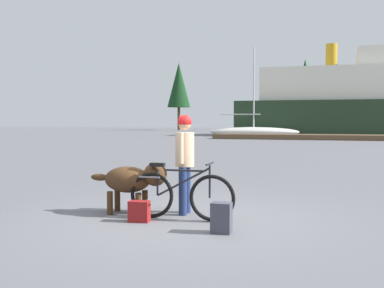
{
  "coord_description": "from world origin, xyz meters",
  "views": [
    {
      "loc": [
        2.16,
        -6.82,
        1.6
      ],
      "look_at": [
        0.03,
        0.55,
        1.18
      ],
      "focal_mm": 41.94,
      "sensor_mm": 36.0,
      "label": 1
    }
  ],
  "objects_px": {
    "handbag_pannier": "(139,211)",
    "sailboat_moored": "(254,131)",
    "ferry_boat": "(362,103)",
    "backpack": "(221,218)",
    "bicycle": "(181,195)",
    "person_cyclist": "(185,155)",
    "dog": "(133,180)"
  },
  "relations": [
    {
      "from": "ferry_boat",
      "to": "bicycle",
      "type": "bearing_deg",
      "value": -98.44
    },
    {
      "from": "backpack",
      "to": "sailboat_moored",
      "type": "height_order",
      "value": "sailboat_moored"
    },
    {
      "from": "sailboat_moored",
      "to": "dog",
      "type": "bearing_deg",
      "value": -84.92
    },
    {
      "from": "dog",
      "to": "backpack",
      "type": "distance_m",
      "value": 1.93
    },
    {
      "from": "handbag_pannier",
      "to": "dog",
      "type": "bearing_deg",
      "value": 122.52
    },
    {
      "from": "backpack",
      "to": "sailboat_moored",
      "type": "bearing_deg",
      "value": 97.64
    },
    {
      "from": "bicycle",
      "to": "sailboat_moored",
      "type": "distance_m",
      "value": 35.62
    },
    {
      "from": "bicycle",
      "to": "person_cyclist",
      "type": "bearing_deg",
      "value": 98.47
    },
    {
      "from": "person_cyclist",
      "to": "dog",
      "type": "height_order",
      "value": "person_cyclist"
    },
    {
      "from": "person_cyclist",
      "to": "backpack",
      "type": "height_order",
      "value": "person_cyclist"
    },
    {
      "from": "handbag_pannier",
      "to": "ferry_boat",
      "type": "xyz_separation_m",
      "value": [
        6.48,
        40.14,
        3.04
      ]
    },
    {
      "from": "bicycle",
      "to": "handbag_pannier",
      "type": "relative_size",
      "value": 5.35
    },
    {
      "from": "person_cyclist",
      "to": "handbag_pannier",
      "type": "height_order",
      "value": "person_cyclist"
    },
    {
      "from": "person_cyclist",
      "to": "ferry_boat",
      "type": "relative_size",
      "value": 0.07
    },
    {
      "from": "dog",
      "to": "sailboat_moored",
      "type": "distance_m",
      "value": 35.35
    },
    {
      "from": "backpack",
      "to": "sailboat_moored",
      "type": "xyz_separation_m",
      "value": [
        -4.83,
        36.04,
        0.27
      ]
    },
    {
      "from": "person_cyclist",
      "to": "backpack",
      "type": "bearing_deg",
      "value": -51.17
    },
    {
      "from": "bicycle",
      "to": "backpack",
      "type": "height_order",
      "value": "bicycle"
    },
    {
      "from": "bicycle",
      "to": "ferry_boat",
      "type": "bearing_deg",
      "value": 81.56
    },
    {
      "from": "dog",
      "to": "ferry_boat",
      "type": "relative_size",
      "value": 0.06
    },
    {
      "from": "handbag_pannier",
      "to": "sailboat_moored",
      "type": "xyz_separation_m",
      "value": [
        -3.45,
        35.72,
        0.32
      ]
    },
    {
      "from": "person_cyclist",
      "to": "dog",
      "type": "relative_size",
      "value": 1.21
    },
    {
      "from": "bicycle",
      "to": "sailboat_moored",
      "type": "height_order",
      "value": "sailboat_moored"
    },
    {
      "from": "ferry_boat",
      "to": "backpack",
      "type": "bearing_deg",
      "value": -97.18
    },
    {
      "from": "dog",
      "to": "sailboat_moored",
      "type": "xyz_separation_m",
      "value": [
        -3.13,
        35.21,
        -0.1
      ]
    },
    {
      "from": "bicycle",
      "to": "person_cyclist",
      "type": "height_order",
      "value": "person_cyclist"
    },
    {
      "from": "backpack",
      "to": "ferry_boat",
      "type": "bearing_deg",
      "value": 82.82
    },
    {
      "from": "sailboat_moored",
      "to": "handbag_pannier",
      "type": "bearing_deg",
      "value": -84.48
    },
    {
      "from": "dog",
      "to": "sailboat_moored",
      "type": "relative_size",
      "value": 0.16
    },
    {
      "from": "bicycle",
      "to": "handbag_pannier",
      "type": "height_order",
      "value": "bicycle"
    },
    {
      "from": "ferry_boat",
      "to": "person_cyclist",
      "type": "bearing_deg",
      "value": -98.62
    },
    {
      "from": "bicycle",
      "to": "dog",
      "type": "xyz_separation_m",
      "value": [
        -0.9,
        0.18,
        0.19
      ]
    }
  ]
}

